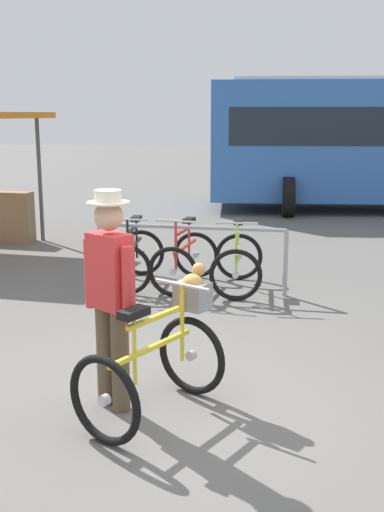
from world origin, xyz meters
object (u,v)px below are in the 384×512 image
racked_bike_black (134,258)px  racked_bike_lime (237,263)px  person_with_featured_bike (111,292)px  featured_bicycle (161,352)px  racked_bike_red (185,260)px

racked_bike_black → racked_bike_lime: same height
racked_bike_lime → racked_bike_black: bearing=-179.2°
racked_bike_lime → person_with_featured_bike: person_with_featured_bike is taller
racked_bike_black → featured_bicycle: size_ratio=0.91×
featured_bicycle → person_with_featured_bike: 0.61m
racked_bike_red → racked_bike_black: bearing=-179.2°
racked_bike_black → person_with_featured_bike: bearing=-76.1°
racked_bike_black → racked_bike_red: size_ratio=0.98×
racked_bike_red → racked_bike_lime: 0.70m
featured_bicycle → person_with_featured_bike: (-0.39, -0.01, 0.46)m
racked_bike_black → racked_bike_red: 0.70m
racked_bike_black → racked_bike_red: (0.70, 0.01, -0.00)m
racked_bike_black → person_with_featured_bike: 3.69m
racked_bike_lime → featured_bicycle: featured_bicycle is taller
featured_bicycle → racked_bike_red: bearing=99.2°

